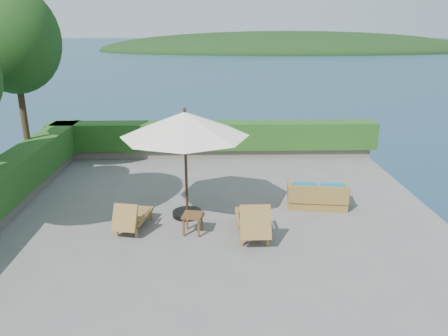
{
  "coord_description": "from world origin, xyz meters",
  "views": [
    {
      "loc": [
        0.03,
        -10.6,
        4.82
      ],
      "look_at": [
        0.3,
        0.8,
        1.1
      ],
      "focal_mm": 35.0,
      "sensor_mm": 36.0,
      "label": 1
    }
  ],
  "objects_px": {
    "patio_umbrella": "(185,125)",
    "lounge_right": "(253,220)",
    "lounge_left": "(132,217)",
    "side_table": "(193,218)",
    "wicker_loveseat": "(317,197)"
  },
  "relations": [
    {
      "from": "lounge_left",
      "to": "patio_umbrella",
      "type": "bearing_deg",
      "value": 42.18
    },
    {
      "from": "lounge_left",
      "to": "lounge_right",
      "type": "bearing_deg",
      "value": 2.57
    },
    {
      "from": "lounge_left",
      "to": "lounge_right",
      "type": "height_order",
      "value": "lounge_right"
    },
    {
      "from": "wicker_loveseat",
      "to": "side_table",
      "type": "bearing_deg",
      "value": -147.98
    },
    {
      "from": "lounge_right",
      "to": "wicker_loveseat",
      "type": "distance_m",
      "value": 2.61
    },
    {
      "from": "patio_umbrella",
      "to": "lounge_right",
      "type": "xyz_separation_m",
      "value": [
        1.63,
        -1.23,
        -2.05
      ]
    },
    {
      "from": "patio_umbrella",
      "to": "lounge_left",
      "type": "distance_m",
      "value": 2.61
    },
    {
      "from": "patio_umbrella",
      "to": "lounge_right",
      "type": "height_order",
      "value": "patio_umbrella"
    },
    {
      "from": "side_table",
      "to": "wicker_loveseat",
      "type": "height_order",
      "value": "wicker_loveseat"
    },
    {
      "from": "lounge_right",
      "to": "patio_umbrella",
      "type": "bearing_deg",
      "value": 141.76
    },
    {
      "from": "wicker_loveseat",
      "to": "lounge_left",
      "type": "bearing_deg",
      "value": -157.49
    },
    {
      "from": "patio_umbrella",
      "to": "wicker_loveseat",
      "type": "relative_size",
      "value": 1.96
    },
    {
      "from": "side_table",
      "to": "wicker_loveseat",
      "type": "relative_size",
      "value": 0.31
    },
    {
      "from": "wicker_loveseat",
      "to": "patio_umbrella",
      "type": "bearing_deg",
      "value": -164.32
    },
    {
      "from": "lounge_right",
      "to": "side_table",
      "type": "xyz_separation_m",
      "value": [
        -1.44,
        0.2,
        -0.0
      ]
    }
  ]
}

